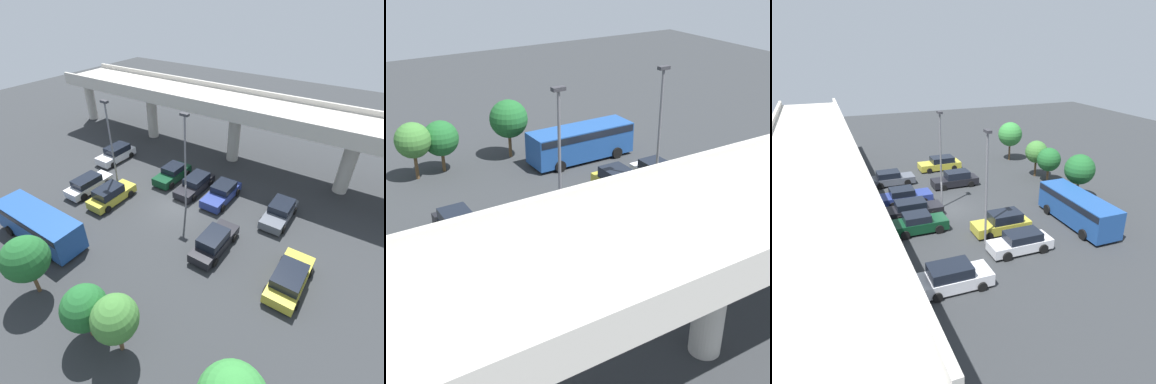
# 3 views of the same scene
# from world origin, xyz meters

# --- Properties ---
(ground_plane) EXTENTS (100.60, 100.60, 0.00)m
(ground_plane) POSITION_xyz_m (0.00, 0.00, 0.00)
(ground_plane) COLOR #2D3033
(highway_overpass) EXTENTS (48.27, 6.69, 7.27)m
(highway_overpass) POSITION_xyz_m (-0.00, 11.07, 5.81)
(highway_overpass) COLOR #BCB7AD
(highway_overpass) RESTS_ON ground_plane
(parked_car_0) EXTENTS (2.15, 4.62, 1.64)m
(parked_car_0) POSITION_xyz_m (-10.99, 3.60, 0.78)
(parked_car_0) COLOR silver
(parked_car_0) RESTS_ON ground_plane
(parked_car_1) EXTENTS (1.98, 4.68, 1.52)m
(parked_car_1) POSITION_xyz_m (-8.63, -2.41, 0.73)
(parked_car_1) COLOR silver
(parked_car_1) RESTS_ON ground_plane
(parked_car_2) EXTENTS (2.07, 4.63, 1.67)m
(parked_car_2) POSITION_xyz_m (-5.46, -2.51, 0.78)
(parked_car_2) COLOR gold
(parked_car_2) RESTS_ON ground_plane
(parked_car_3) EXTENTS (2.04, 4.44, 1.57)m
(parked_car_3) POSITION_xyz_m (-3.05, 3.69, 0.74)
(parked_car_3) COLOR #0C381E
(parked_car_3) RESTS_ON ground_plane
(parked_car_4) EXTENTS (2.04, 4.84, 1.46)m
(parked_car_4) POSITION_xyz_m (-0.08, 3.40, 0.69)
(parked_car_4) COLOR black
(parked_car_4) RESTS_ON ground_plane
(parked_car_5) EXTENTS (2.14, 4.74, 1.54)m
(parked_car_5) POSITION_xyz_m (2.83, 3.45, 0.72)
(parked_car_5) COLOR navy
(parked_car_5) RESTS_ON ground_plane
(parked_car_6) EXTENTS (2.01, 4.84, 1.60)m
(parked_car_6) POSITION_xyz_m (5.50, -2.52, 0.74)
(parked_car_6) COLOR black
(parked_car_6) RESTS_ON ground_plane
(parked_car_7) EXTENTS (2.12, 4.61, 1.49)m
(parked_car_7) POSITION_xyz_m (8.30, 3.72, 0.71)
(parked_car_7) COLOR #515660
(parked_car_7) RESTS_ON ground_plane
(shuttle_bus) EXTENTS (8.01, 2.77, 2.52)m
(shuttle_bus) POSITION_xyz_m (-6.40, -8.98, 1.51)
(shuttle_bus) COLOR #1E478C
(shuttle_bus) RESTS_ON ground_plane
(lamp_post_near_aisle) EXTENTS (0.70, 0.35, 8.70)m
(lamp_post_near_aisle) POSITION_xyz_m (-6.69, -0.48, 5.05)
(lamp_post_near_aisle) COLOR slate
(lamp_post_near_aisle) RESTS_ON ground_plane
(lamp_post_mid_lot) EXTENTS (0.70, 0.35, 8.79)m
(lamp_post_mid_lot) POSITION_xyz_m (0.79, 0.53, 5.10)
(lamp_post_mid_lot) COLOR slate
(lamp_post_mid_lot) RESTS_ON ground_plane
(tree_front_left) EXTENTS (2.86, 2.86, 4.46)m
(tree_front_left) POSITION_xyz_m (-2.10, -12.20, 3.02)
(tree_front_left) COLOR brown
(tree_front_left) RESTS_ON ground_plane
(tree_front_centre) EXTENTS (2.52, 2.52, 3.75)m
(tree_front_centre) POSITION_xyz_m (3.13, -12.27, 2.48)
(tree_front_centre) COLOR brown
(tree_front_centre) RESTS_ON ground_plane
(tree_front_right) EXTENTS (2.47, 2.47, 4.08)m
(tree_front_right) POSITION_xyz_m (5.14, -11.94, 2.83)
(tree_front_right) COLOR brown
(tree_front_right) RESTS_ON ground_plane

